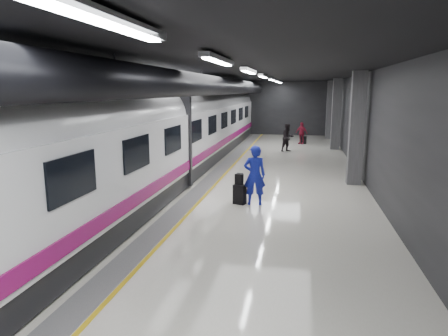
{
  "coord_description": "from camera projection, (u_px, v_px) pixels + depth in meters",
  "views": [
    {
      "loc": [
        2.39,
        -14.61,
        3.75
      ],
      "look_at": [
        0.02,
        -2.38,
        1.32
      ],
      "focal_mm": 32.0,
      "sensor_mm": 36.0,
      "label": 1
    }
  ],
  "objects": [
    {
      "name": "train",
      "position": [
        153.0,
        135.0,
        15.46
      ],
      "size": [
        3.05,
        38.0,
        4.05
      ],
      "color": "black",
      "rests_on": "ground"
    },
    {
      "name": "ground",
      "position": [
        235.0,
        190.0,
        15.25
      ],
      "size": [
        40.0,
        40.0,
        0.0
      ],
      "primitive_type": "plane",
      "color": "silver",
      "rests_on": "ground"
    },
    {
      "name": "traveler_main",
      "position": [
        255.0,
        175.0,
        13.16
      ],
      "size": [
        0.8,
        0.61,
        1.99
      ],
      "primitive_type": "imported",
      "rotation": [
        0.0,
        0.0,
        3.33
      ],
      "color": "#1A29C5",
      "rests_on": "ground"
    },
    {
      "name": "suitcase_main",
      "position": [
        240.0,
        194.0,
        13.35
      ],
      "size": [
        0.47,
        0.38,
        0.66
      ],
      "primitive_type": "cube",
      "rotation": [
        0.0,
        0.0,
        -0.36
      ],
      "color": "black",
      "rests_on": "ground"
    },
    {
      "name": "shoulder_bag",
      "position": [
        239.0,
        179.0,
        13.27
      ],
      "size": [
        0.3,
        0.24,
        0.36
      ],
      "primitive_type": "cube",
      "rotation": [
        0.0,
        0.0,
        -0.43
      ],
      "color": "black",
      "rests_on": "suitcase_main"
    },
    {
      "name": "platform_hall",
      "position": [
        233.0,
        96.0,
        15.54
      ],
      "size": [
        10.02,
        40.02,
        4.51
      ],
      "color": "black",
      "rests_on": "ground"
    },
    {
      "name": "traveler_far_b",
      "position": [
        301.0,
        133.0,
        28.29
      ],
      "size": [
        0.98,
        0.76,
        1.54
      ],
      "primitive_type": "imported",
      "rotation": [
        0.0,
        0.0,
        -0.49
      ],
      "color": "maroon",
      "rests_on": "ground"
    },
    {
      "name": "suitcase_far",
      "position": [
        304.0,
        140.0,
        28.44
      ],
      "size": [
        0.4,
        0.29,
        0.54
      ],
      "primitive_type": "cube",
      "rotation": [
        0.0,
        0.0,
        -0.16
      ],
      "color": "black",
      "rests_on": "ground"
    },
    {
      "name": "traveler_far_a",
      "position": [
        288.0,
        138.0,
        24.74
      ],
      "size": [
        1.08,
        1.05,
        1.75
      ],
      "primitive_type": "imported",
      "rotation": [
        0.0,
        0.0,
        0.69
      ],
      "color": "black",
      "rests_on": "ground"
    }
  ]
}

